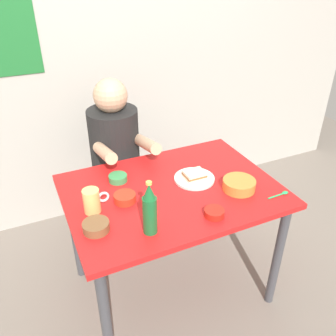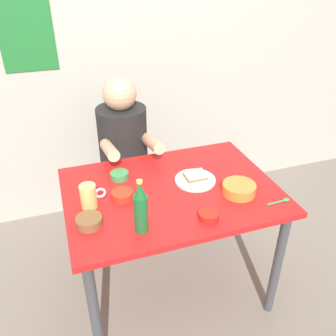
{
  "view_description": "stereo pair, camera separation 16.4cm",
  "coord_description": "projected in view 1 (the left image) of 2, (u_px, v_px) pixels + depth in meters",
  "views": [
    {
      "loc": [
        -0.66,
        -1.39,
        1.79
      ],
      "look_at": [
        0.0,
        0.05,
        0.84
      ],
      "focal_mm": 37.92,
      "sensor_mm": 36.0,
      "label": 1
    },
    {
      "loc": [
        -0.51,
        -1.45,
        1.79
      ],
      "look_at": [
        0.0,
        0.05,
        0.84
      ],
      "focal_mm": 37.92,
      "sensor_mm": 36.0,
      "label": 2
    }
  ],
  "objects": [
    {
      "name": "ground_plane",
      "position": [
        171.0,
        286.0,
        2.24
      ],
      "size": [
        6.0,
        6.0,
        0.0
      ],
      "primitive_type": "plane",
      "color": "slate"
    },
    {
      "name": "wall_back",
      "position": [
        106.0,
        40.0,
        2.39
      ],
      "size": [
        4.4,
        0.09,
        2.6
      ],
      "color": "#ADA89E",
      "rests_on": "ground"
    },
    {
      "name": "dining_table",
      "position": [
        172.0,
        203.0,
        1.91
      ],
      "size": [
        1.1,
        0.8,
        0.74
      ],
      "color": "red",
      "rests_on": "ground"
    },
    {
      "name": "stool",
      "position": [
        119.0,
        193.0,
        2.51
      ],
      "size": [
        0.34,
        0.34,
        0.45
      ],
      "color": "#4C4C51",
      "rests_on": "ground"
    },
    {
      "name": "person_seated",
      "position": [
        115.0,
        141.0,
        2.29
      ],
      "size": [
        0.33,
        0.56,
        0.72
      ],
      "color": "black",
      "rests_on": "stool"
    },
    {
      "name": "plate_orange",
      "position": [
        194.0,
        179.0,
        1.93
      ],
      "size": [
        0.22,
        0.22,
        0.01
      ],
      "primitive_type": "cylinder",
      "color": "silver",
      "rests_on": "dining_table"
    },
    {
      "name": "sandwich",
      "position": [
        194.0,
        175.0,
        1.92
      ],
      "size": [
        0.11,
        0.09,
        0.04
      ],
      "color": "beige",
      "rests_on": "plate_orange"
    },
    {
      "name": "beer_mug",
      "position": [
        92.0,
        201.0,
        1.67
      ],
      "size": [
        0.13,
        0.08,
        0.12
      ],
      "color": "#D1BC66",
      "rests_on": "dining_table"
    },
    {
      "name": "beer_bottle",
      "position": [
        150.0,
        210.0,
        1.51
      ],
      "size": [
        0.06,
        0.06,
        0.26
      ],
      "color": "#19602D",
      "rests_on": "dining_table"
    },
    {
      "name": "condiment_bowl_brown",
      "position": [
        96.0,
        226.0,
        1.57
      ],
      "size": [
        0.12,
        0.12,
        0.04
      ],
      "color": "brown",
      "rests_on": "dining_table"
    },
    {
      "name": "soup_bowl_orange",
      "position": [
        239.0,
        184.0,
        1.84
      ],
      "size": [
        0.17,
        0.17,
        0.05
      ],
      "color": "orange",
      "rests_on": "dining_table"
    },
    {
      "name": "dip_bowl_green",
      "position": [
        118.0,
        178.0,
        1.91
      ],
      "size": [
        0.1,
        0.1,
        0.03
      ],
      "color": "#388C4C",
      "rests_on": "dining_table"
    },
    {
      "name": "sambal_bowl_red",
      "position": [
        214.0,
        212.0,
        1.66
      ],
      "size": [
        0.1,
        0.1,
        0.03
      ],
      "color": "#B21E14",
      "rests_on": "dining_table"
    },
    {
      "name": "sauce_bowl_chili",
      "position": [
        125.0,
        197.0,
        1.75
      ],
      "size": [
        0.11,
        0.11,
        0.04
      ],
      "color": "red",
      "rests_on": "dining_table"
    },
    {
      "name": "spoon",
      "position": [
        282.0,
        194.0,
        1.81
      ],
      "size": [
        0.13,
        0.02,
        0.01
      ],
      "color": "#26A559",
      "rests_on": "dining_table"
    }
  ]
}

